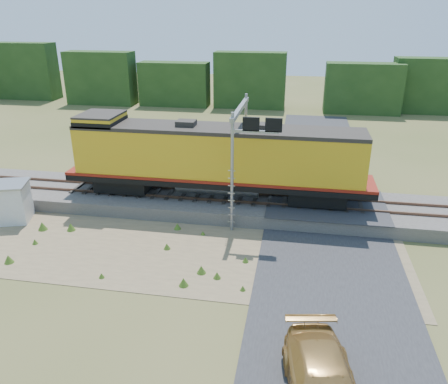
# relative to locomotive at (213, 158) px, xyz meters

# --- Properties ---
(ground) EXTENTS (140.00, 140.00, 0.00)m
(ground) POSITION_rel_locomotive_xyz_m (-0.07, -6.00, -3.33)
(ground) COLOR #475123
(ground) RESTS_ON ground
(ballast) EXTENTS (70.00, 5.00, 0.80)m
(ballast) POSITION_rel_locomotive_xyz_m (-0.07, 0.00, -2.93)
(ballast) COLOR slate
(ballast) RESTS_ON ground
(rails) EXTENTS (70.00, 1.54, 0.16)m
(rails) POSITION_rel_locomotive_xyz_m (-0.07, 0.00, -2.45)
(rails) COLOR brown
(rails) RESTS_ON ballast
(dirt_shoulder) EXTENTS (26.00, 8.00, 0.03)m
(dirt_shoulder) POSITION_rel_locomotive_xyz_m (-2.07, -5.50, -3.32)
(dirt_shoulder) COLOR #8C7754
(dirt_shoulder) RESTS_ON ground
(road) EXTENTS (7.00, 66.00, 0.86)m
(road) POSITION_rel_locomotive_xyz_m (6.93, -5.26, -3.25)
(road) COLOR #38383A
(road) RESTS_ON ground
(tree_line_north) EXTENTS (130.00, 3.00, 6.50)m
(tree_line_north) POSITION_rel_locomotive_xyz_m (-0.07, 32.00, -0.26)
(tree_line_north) COLOR #1E3A15
(tree_line_north) RESTS_ON ground
(weed_clumps) EXTENTS (15.00, 6.20, 0.56)m
(weed_clumps) POSITION_rel_locomotive_xyz_m (-3.57, -5.90, -3.33)
(weed_clumps) COLOR #3F621C
(weed_clumps) RESTS_ON ground
(locomotive) EXTENTS (18.65, 2.84, 4.81)m
(locomotive) POSITION_rel_locomotive_xyz_m (0.00, 0.00, 0.00)
(locomotive) COLOR black
(locomotive) RESTS_ON rails
(shed) EXTENTS (2.49, 2.49, 2.35)m
(shed) POSITION_rel_locomotive_xyz_m (-11.29, -3.75, -2.14)
(shed) COLOR silver
(shed) RESTS_ON ground
(signal_gantry) EXTENTS (2.68, 6.20, 6.75)m
(signal_gantry) POSITION_rel_locomotive_xyz_m (1.96, -0.65, 1.75)
(signal_gantry) COLOR gray
(signal_gantry) RESTS_ON ground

